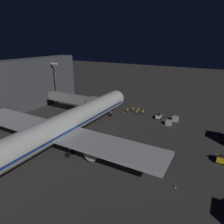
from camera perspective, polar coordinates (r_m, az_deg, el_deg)
ground_plane at (r=53.93m, az=-10.00°, el=-7.26°), size 320.00×320.00×0.00m
airliner_at_gate at (r=46.59m, az=-16.45°, el=-5.20°), size 50.84×65.30×18.74m
jet_bridge at (r=68.48m, az=-10.09°, el=3.48°), size 20.11×3.40×6.88m
apron_floodlight_mast at (r=81.43m, az=-15.66°, el=8.62°), size 2.90×0.50×16.07m
baggage_tug_lead at (r=48.86m, az=28.36°, el=-11.57°), size 1.86×2.27×1.95m
pushback_tug at (r=66.82m, az=13.10°, el=-1.29°), size 1.86×2.48×1.95m
baggage_container_near_belt at (r=62.94m, az=15.72°, el=-2.92°), size 1.56×1.76×1.47m
baggage_container_mid_row at (r=66.38m, az=17.47°, el=-1.84°), size 1.71×1.52×1.61m
ground_crew_near_nose_gear at (r=69.01m, az=7.01°, el=-0.03°), size 0.40×0.40×1.81m
ground_crew_by_belt_loader at (r=69.41m, az=8.78°, el=0.04°), size 0.40×0.40×1.88m
ground_crew_marshaller_fwd at (r=71.19m, az=7.43°, el=0.59°), size 0.40×0.40×1.83m
ground_crew_under_port_wing at (r=71.94m, az=5.99°, el=0.84°), size 0.40×0.40×1.79m
ground_crew_by_tug at (r=70.61m, az=4.41°, el=0.53°), size 0.40×0.40×1.81m
traffic_cone_nose_port at (r=71.01m, az=3.41°, el=0.05°), size 0.36×0.36×0.55m
traffic_cone_nose_starboard at (r=72.93m, az=0.30°, el=0.63°), size 0.36×0.36×0.55m
traffic_cone_wingtip_svc_side at (r=38.83m, az=17.50°, el=-19.47°), size 0.36×0.36×0.55m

